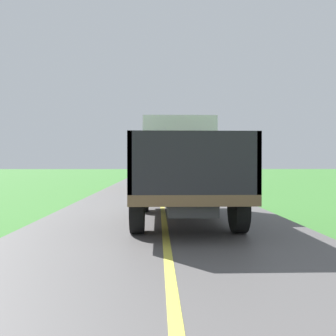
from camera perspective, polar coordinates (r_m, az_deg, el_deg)
banana_truck_near at (r=9.80m, az=2.07°, el=0.40°), size 2.38×5.82×2.80m
banana_truck_far at (r=22.11m, az=-0.57°, el=0.60°), size 2.38×5.81×2.80m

